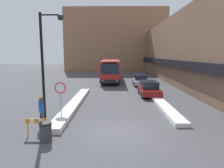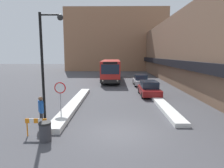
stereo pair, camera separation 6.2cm
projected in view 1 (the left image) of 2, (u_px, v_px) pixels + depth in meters
ground_plane at (120, 132)px, 10.72m from camera, size 160.00×160.00×0.00m
building_row_right at (175, 51)px, 33.67m from camera, size 5.50×60.00×9.51m
building_backdrop_far at (115, 41)px, 53.18m from camera, size 26.00×8.00×15.76m
snow_bank_left at (75, 103)px, 16.48m from camera, size 0.90×12.31×0.31m
snow_bank_right at (162, 104)px, 16.29m from camera, size 0.90×9.99×0.27m
city_bus at (111, 70)px, 31.62m from camera, size 2.71×12.04×3.26m
parked_car_front at (149, 88)px, 20.29m from camera, size 1.87×4.31×1.50m
parked_car_middle at (140, 80)px, 27.08m from camera, size 1.83×4.23×1.48m
stop_sign at (60, 92)px, 13.29m from camera, size 0.76×0.08×2.34m
street_lamp at (47, 56)px, 12.05m from camera, size 1.46×0.36×6.62m
pedestrian at (41, 109)px, 11.38m from camera, size 0.43×0.53×1.79m
trash_bin at (46, 132)px, 9.56m from camera, size 0.59×0.59×0.95m
construction_barricade at (37, 124)px, 10.12m from camera, size 1.10×0.06×0.94m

